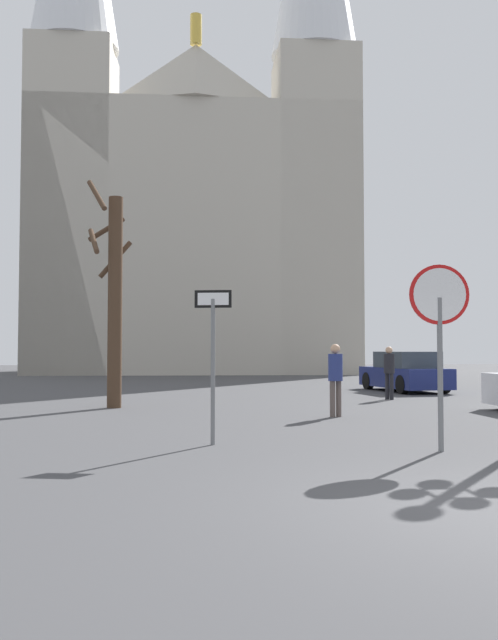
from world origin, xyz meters
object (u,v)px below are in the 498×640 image
cathedral (196,186)px  pedestrian_standing (389,368)px  one_way_arrow_sign (213,347)px  stop_sign (440,318)px  bare_tree (114,294)px  pedestrian_walking (335,373)px  parked_car_near_navy (405,373)px

cathedral → pedestrian_standing: size_ratio=23.85×
cathedral → one_way_arrow_sign: size_ratio=15.46×
stop_sign → pedestrian_standing: 10.36m
stop_sign → bare_tree: (-5.61, 7.96, 0.95)m
stop_sign → one_way_arrow_sign: size_ratio=1.13×
stop_sign → bare_tree: 9.79m
one_way_arrow_sign → bare_tree: size_ratio=0.41×
cathedral → stop_sign: cathedral is taller
one_way_arrow_sign → bare_tree: (-2.30, 6.95, 1.38)m
cathedral → pedestrian_walking: cathedral is taller
one_way_arrow_sign → parked_car_near_navy: bearing=60.1°
one_way_arrow_sign → parked_car_near_navy: (7.37, 12.82, -0.87)m
pedestrian_standing → bare_tree: bearing=-165.2°
cathedral → pedestrian_walking: 30.78m
bare_tree → cathedral: bearing=84.6°
cathedral → bare_tree: cathedral is taller
cathedral → pedestrian_walking: bearing=-84.5°
pedestrian_walking → parked_car_near_navy: bearing=62.8°
one_way_arrow_sign → bare_tree: bare_tree is taller
parked_car_near_navy → pedestrian_walking: 9.80m
parked_car_near_navy → stop_sign: bearing=-106.3°
one_way_arrow_sign → pedestrian_walking: (2.89, 4.11, -0.57)m
one_way_arrow_sign → bare_tree: 7.45m
cathedral → parked_car_near_navy: cathedral is taller
stop_sign → parked_car_near_navy: bearing=73.7°
one_way_arrow_sign → parked_car_near_navy: size_ratio=0.57×
pedestrian_walking → pedestrian_standing: pedestrian_walking is taller
bare_tree → parked_car_near_navy: 11.53m
stop_sign → pedestrian_walking: size_ratio=1.71×
pedestrian_standing → pedestrian_walking: bearing=-119.1°
cathedral → parked_car_near_navy: (7.22, -19.85, -11.45)m
stop_sign → one_way_arrow_sign: bearing=163.0°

